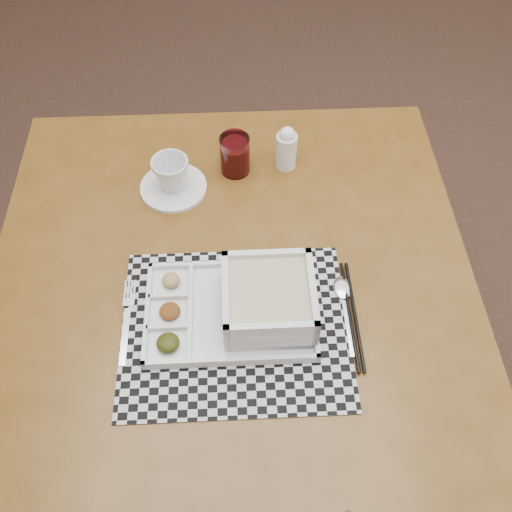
# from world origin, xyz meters

# --- Properties ---
(floor) EXTENTS (5.00, 5.00, 0.00)m
(floor) POSITION_xyz_m (0.00, 0.00, 0.00)
(floor) COLOR black
(floor) RESTS_ON ground
(dining_table) EXTENTS (0.99, 0.99, 0.73)m
(dining_table) POSITION_xyz_m (-0.35, -0.52, 0.66)
(dining_table) COLOR #4A2E0D
(dining_table) RESTS_ON ground
(placemat) EXTENTS (0.43, 0.36, 0.00)m
(placemat) POSITION_xyz_m (-0.34, -0.65, 0.73)
(placemat) COLOR #B1B2B9
(placemat) RESTS_ON dining_table
(serving_tray) EXTENTS (0.32, 0.22, 0.09)m
(serving_tray) POSITION_xyz_m (-0.30, -0.63, 0.77)
(serving_tray) COLOR silver
(serving_tray) RESTS_ON placemat
(fork) EXTENTS (0.02, 0.19, 0.00)m
(fork) POSITION_xyz_m (-0.55, -0.63, 0.74)
(fork) COLOR silver
(fork) RESTS_ON placemat
(spoon) EXTENTS (0.04, 0.18, 0.01)m
(spoon) POSITION_xyz_m (-0.13, -0.59, 0.74)
(spoon) COLOR silver
(spoon) RESTS_ON placemat
(chopsticks) EXTENTS (0.02, 0.24, 0.01)m
(chopsticks) POSITION_xyz_m (-0.12, -0.64, 0.74)
(chopsticks) COLOR black
(chopsticks) RESTS_ON placemat
(saucer) EXTENTS (0.15, 0.15, 0.01)m
(saucer) POSITION_xyz_m (-0.48, -0.29, 0.74)
(saucer) COLOR silver
(saucer) RESTS_ON dining_table
(cup) EXTENTS (0.09, 0.09, 0.08)m
(cup) POSITION_xyz_m (-0.48, -0.29, 0.78)
(cup) COLOR silver
(cup) RESTS_ON saucer
(juice_glass) EXTENTS (0.07, 0.07, 0.09)m
(juice_glass) POSITION_xyz_m (-0.34, -0.24, 0.78)
(juice_glass) COLOR white
(juice_glass) RESTS_ON dining_table
(creamer_bottle) EXTENTS (0.05, 0.05, 0.11)m
(creamer_bottle) POSITION_xyz_m (-0.22, -0.22, 0.79)
(creamer_bottle) COLOR silver
(creamer_bottle) RESTS_ON dining_table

